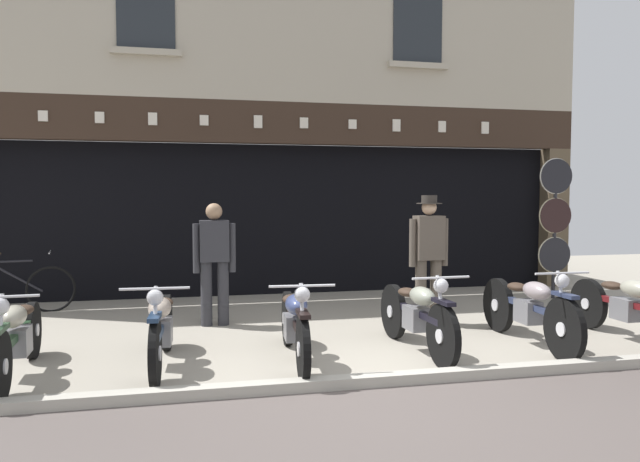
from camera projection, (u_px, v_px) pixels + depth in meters
name	position (u px, v px, depth m)	size (l,w,h in m)	color
ground	(409.00, 436.00, 4.43)	(23.03, 22.00, 0.18)	gray
shop_facade	(266.00, 196.00, 12.11)	(11.33, 4.42, 6.27)	black
motorcycle_far_left	(17.00, 335.00, 5.66)	(0.62, 2.02, 0.90)	black
motorcycle_left	(161.00, 326.00, 6.03)	(0.62, 1.96, 0.90)	black
motorcycle_center_left	(295.00, 322.00, 6.22)	(0.62, 2.03, 0.91)	black
motorcycle_center	(417.00, 314.00, 6.61)	(0.62, 1.98, 0.92)	black
motorcycle_center_right	(529.00, 308.00, 6.92)	(0.62, 2.09, 0.94)	black
motorcycle_right	(627.00, 305.00, 7.14)	(0.62, 1.97, 0.91)	black
salesman_left	(214.00, 258.00, 7.95)	(0.56, 0.24, 1.63)	#2D2D33
shopkeeper_center	(429.00, 253.00, 8.03)	(0.56, 0.34, 1.73)	brown
tyre_sign_pole	(555.00, 217.00, 10.00)	(0.60, 0.06, 2.35)	#232328
advert_board_near	(143.00, 208.00, 10.05)	(0.74, 0.03, 0.91)	silver
leaning_bicycle	(11.00, 289.00, 8.74)	(1.73, 0.50, 0.94)	black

